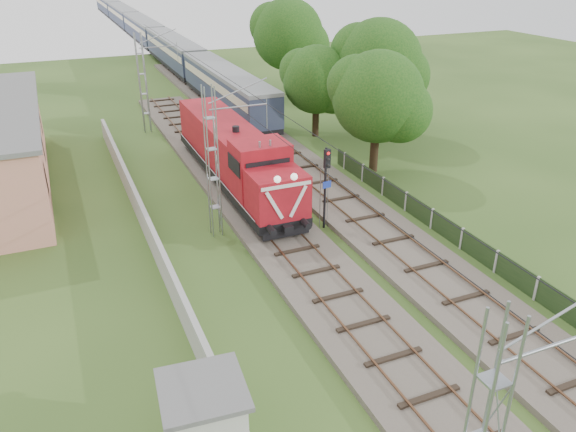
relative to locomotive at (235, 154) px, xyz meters
name	(u,v)px	position (x,y,z in m)	size (l,w,h in m)	color
ground	(383,354)	(0.00, -17.80, -2.23)	(140.00, 140.00, 0.00)	#2D471A
track_main	(306,263)	(0.00, -10.80, -2.05)	(4.20, 70.00, 0.45)	#6B6054
track_side	(293,163)	(5.00, 2.20, -2.05)	(4.20, 80.00, 0.45)	#6B6054
catenary	(213,163)	(-2.95, -5.80, 1.82)	(3.31, 70.00, 8.00)	gray
boundary_wall	(150,233)	(-6.50, -5.80, -1.48)	(0.25, 40.00, 1.50)	#9E9E99
fence	(496,262)	(8.00, -14.80, -1.63)	(0.12, 32.00, 1.20)	black
locomotive	(235,154)	(0.00, 0.00, 0.00)	(2.98, 17.02, 4.32)	black
coach_rake	(143,29)	(5.00, 60.60, 0.17)	(2.86, 106.76, 3.30)	black
signal_post	(326,174)	(2.65, -7.45, 0.94)	(0.51, 0.40, 4.61)	black
relay_hut	(205,420)	(-7.40, -19.63, -0.93)	(2.69, 2.69, 2.57)	beige
tree_a	(379,98)	(9.67, -0.97, 2.85)	(6.29, 5.99, 8.15)	#332414
tree_b	(379,64)	(14.01, 6.17, 3.51)	(7.09, 6.75, 9.19)	#332414
tree_c	(317,80)	(9.47, 7.81, 2.27)	(5.57, 5.30, 7.22)	#332414
tree_d	(289,35)	(12.96, 21.63, 3.73)	(7.37, 7.02, 9.55)	#332414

